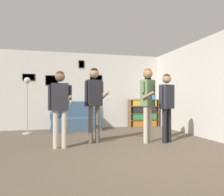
{
  "coord_description": "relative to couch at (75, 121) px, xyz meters",
  "views": [
    {
      "loc": [
        -1.21,
        -3.29,
        1.07
      ],
      "look_at": [
        0.21,
        2.28,
        1.08
      ],
      "focal_mm": 35.0,
      "sensor_mm": 36.0,
      "label": 1
    }
  ],
  "objects": [
    {
      "name": "person_player_foreground_left",
      "position": [
        -0.56,
        -2.68,
        0.71
      ],
      "size": [
        0.5,
        0.46,
        1.66
      ],
      "color": "#B7AD99",
      "rests_on": "ground_plane"
    },
    {
      "name": "couch",
      "position": [
        0.0,
        0.0,
        0.0
      ],
      "size": [
        1.64,
        0.8,
        0.96
      ],
      "color": "#3D5670",
      "rests_on": "ground_plane"
    },
    {
      "name": "floor_lamp",
      "position": [
        -1.48,
        -0.49,
        0.83
      ],
      "size": [
        0.28,
        0.28,
        1.71
      ],
      "color": "#ADA89E",
      "rests_on": "ground_plane"
    },
    {
      "name": "person_spectator_near_bookshelf",
      "position": [
        1.97,
        -2.68,
        0.71
      ],
      "size": [
        0.46,
        0.34,
        1.67
      ],
      "color": "black",
      "rests_on": "ground_plane"
    },
    {
      "name": "bookshelf",
      "position": [
        2.56,
        0.19,
        0.2
      ],
      "size": [
        1.14,
        0.3,
        1.03
      ],
      "color": "brown",
      "rests_on": "ground_plane"
    },
    {
      "name": "person_watcher_holding_cup",
      "position": [
        1.52,
        -2.58,
        0.82
      ],
      "size": [
        0.43,
        0.59,
        1.81
      ],
      "color": "#B7AD99",
      "rests_on": "ground_plane"
    },
    {
      "name": "person_player_foreground_center",
      "position": [
        0.25,
        -2.31,
        0.82
      ],
      "size": [
        0.57,
        0.44,
        1.8
      ],
      "color": "brown",
      "rests_on": "ground_plane"
    },
    {
      "name": "bottle_on_floor",
      "position": [
        -0.34,
        -0.8,
        -0.2
      ],
      "size": [
        0.07,
        0.07,
        0.29
      ],
      "color": "brown",
      "rests_on": "ground_plane"
    },
    {
      "name": "wall_back",
      "position": [
        0.58,
        0.41,
        1.05
      ],
      "size": [
        7.68,
        0.08,
        2.7
      ],
      "color": "beige",
      "rests_on": "ground_plane"
    },
    {
      "name": "wall_right",
      "position": [
        3.25,
        -1.9,
        1.04
      ],
      "size": [
        0.06,
        6.96,
        2.7
      ],
      "color": "beige",
      "rests_on": "ground_plane"
    },
    {
      "name": "ground_plane",
      "position": [
        0.58,
        -4.18,
        -0.31
      ],
      "size": [
        20.0,
        20.0,
        0.0
      ],
      "primitive_type": "plane",
      "color": "brown"
    }
  ]
}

